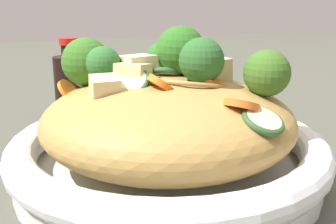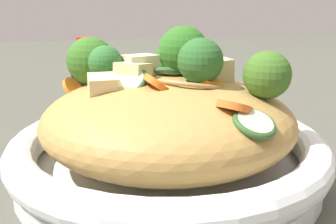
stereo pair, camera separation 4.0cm
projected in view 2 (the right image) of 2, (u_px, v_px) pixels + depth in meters
The scene contains 8 objects.
ground_plane at pixel (168, 177), 0.42m from camera, with size 3.00×3.00×0.00m, color #494A3F.
serving_bowl at pixel (168, 154), 0.41m from camera, with size 0.32×0.32×0.05m.
noodle_heap at pixel (168, 120), 0.40m from camera, with size 0.25×0.25×0.09m.
broccoli_florets at pixel (167, 62), 0.41m from camera, with size 0.20×0.21×0.08m.
carrot_coins at pixel (171, 86), 0.38m from camera, with size 0.18×0.15×0.04m.
zucchini_slices at pixel (150, 87), 0.39m from camera, with size 0.22×0.15×0.04m.
chicken_chunks at pixel (160, 74), 0.40m from camera, with size 0.07×0.14×0.03m.
soy_sauce_bottle at pixel (88, 84), 0.62m from camera, with size 0.05×0.05×0.12m.
Camera 2 is at (0.37, -0.11, 0.18)m, focal length 43.33 mm.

